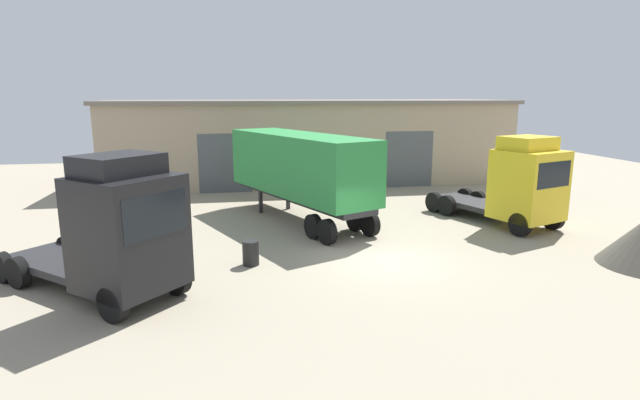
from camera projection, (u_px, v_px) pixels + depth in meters
ground_plane at (386, 260)px, 18.10m from camera, size 60.00×60.00×0.00m
warehouse_building at (309, 140)px, 35.33m from camera, size 27.04×9.45×5.53m
tractor_unit_black at (118, 233)px, 14.25m from camera, size 6.59×6.22×4.29m
container_trailer_green at (300, 167)px, 23.18m from camera, size 6.07×9.60×4.11m
tractor_unit_yellow at (519, 185)px, 22.22m from camera, size 4.55×6.79×4.12m
oil_drum at (251, 253)px, 17.52m from camera, size 0.58×0.58×0.88m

